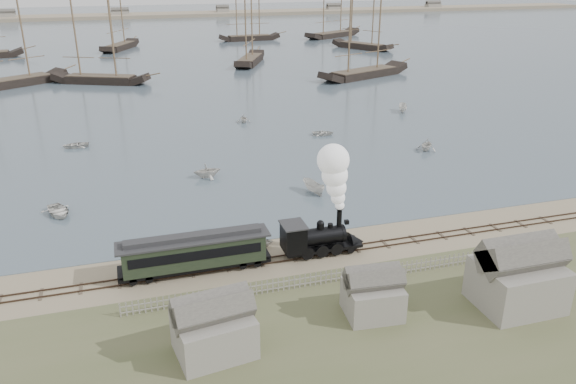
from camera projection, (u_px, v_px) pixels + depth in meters
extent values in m
plane|color=gray|center=(298.00, 246.00, 52.09)|extent=(600.00, 600.00, 0.00)
cube|color=#445261|center=(155.00, 36.00, 202.76)|extent=(600.00, 336.00, 0.06)
cube|color=#3B2B20|center=(306.00, 258.00, 49.84)|extent=(120.00, 0.08, 0.12)
cube|color=#3B2B20|center=(303.00, 252.00, 50.72)|extent=(120.00, 0.08, 0.12)
cube|color=#45372C|center=(304.00, 256.00, 50.30)|extent=(120.00, 1.80, 0.06)
cube|color=tan|center=(142.00, 17.00, 273.68)|extent=(500.00, 20.00, 1.80)
cube|color=black|center=(322.00, 246.00, 50.49)|extent=(7.09, 2.09, 0.26)
cylinder|color=black|center=(318.00, 236.00, 49.98)|extent=(4.38, 1.56, 1.56)
cube|color=black|center=(293.00, 238.00, 49.29)|extent=(1.88, 2.29, 2.40)
cube|color=#2C2D2F|center=(293.00, 225.00, 48.82)|extent=(2.09, 2.50, 0.13)
cylinder|color=black|center=(339.00, 219.00, 49.98)|extent=(0.46, 0.46, 1.67)
sphere|color=black|center=(320.00, 224.00, 49.58)|extent=(0.67, 0.67, 0.67)
cone|color=black|center=(356.00, 242.00, 51.42)|extent=(1.46, 2.09, 2.09)
cube|color=black|center=(347.00, 222.00, 50.31)|extent=(0.37, 0.37, 0.37)
cube|color=black|center=(195.00, 265.00, 47.46)|extent=(12.71, 2.09, 0.32)
cube|color=black|center=(195.00, 252.00, 46.98)|extent=(11.80, 2.27, 2.27)
cube|color=black|center=(196.00, 256.00, 45.88)|extent=(10.89, 0.06, 0.82)
cube|color=black|center=(192.00, 243.00, 47.92)|extent=(10.89, 0.06, 0.82)
cube|color=#2C2D2F|center=(194.00, 239.00, 46.54)|extent=(12.71, 2.45, 0.16)
cube|color=#2C2D2F|center=(193.00, 236.00, 46.44)|extent=(11.35, 1.09, 0.41)
imported|color=silver|center=(255.00, 243.00, 51.94)|extent=(3.14, 3.90, 0.72)
imported|color=silver|center=(58.00, 211.00, 58.27)|extent=(4.87, 4.19, 0.85)
imported|color=silver|center=(207.00, 170.00, 68.35)|extent=(3.25, 3.66, 1.78)
imported|color=silver|center=(313.00, 187.00, 63.73)|extent=(3.80, 2.38, 1.38)
imported|color=silver|center=(323.00, 133.00, 85.44)|extent=(3.11, 3.80, 0.69)
imported|color=silver|center=(427.00, 145.00, 78.27)|extent=(4.25, 4.22, 1.70)
imported|color=silver|center=(403.00, 108.00, 98.64)|extent=(3.81, 2.72, 1.38)
imported|color=silver|center=(76.00, 145.00, 79.70)|extent=(2.65, 3.66, 0.74)
imported|color=silver|center=(244.00, 118.00, 92.12)|extent=(2.84, 2.51, 1.39)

